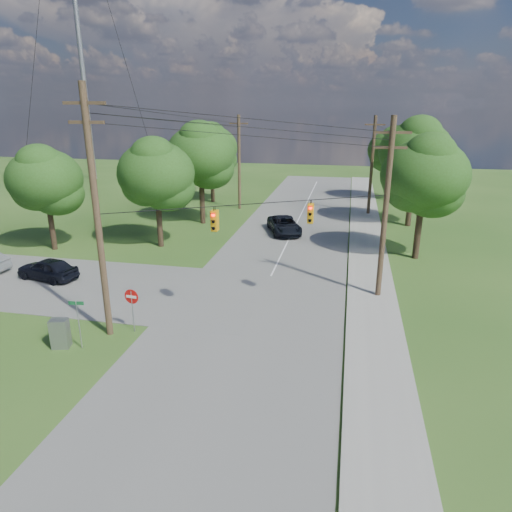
% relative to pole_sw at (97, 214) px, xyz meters
% --- Properties ---
extents(ground, '(140.00, 140.00, 0.00)m').
position_rel_pole_sw_xyz_m(ground, '(4.60, -0.40, -6.23)').
color(ground, '#2D541C').
rests_on(ground, ground).
extents(main_road, '(10.00, 100.00, 0.03)m').
position_rel_pole_sw_xyz_m(main_road, '(6.60, 4.60, -6.21)').
color(main_road, gray).
rests_on(main_road, ground).
extents(sidewalk_east, '(2.60, 100.00, 0.12)m').
position_rel_pole_sw_xyz_m(sidewalk_east, '(13.30, 4.60, -6.17)').
color(sidewalk_east, '#A3A198').
rests_on(sidewalk_east, ground).
extents(pole_sw, '(2.00, 0.32, 12.00)m').
position_rel_pole_sw_xyz_m(pole_sw, '(0.00, 0.00, 0.00)').
color(pole_sw, brown).
rests_on(pole_sw, ground).
extents(pole_ne, '(2.00, 0.32, 10.50)m').
position_rel_pole_sw_xyz_m(pole_ne, '(13.50, 7.60, -0.76)').
color(pole_ne, brown).
rests_on(pole_ne, ground).
extents(pole_north_e, '(2.00, 0.32, 10.00)m').
position_rel_pole_sw_xyz_m(pole_north_e, '(13.50, 29.60, -1.10)').
color(pole_north_e, brown).
rests_on(pole_north_e, ground).
extents(pole_north_w, '(2.00, 0.32, 10.00)m').
position_rel_pole_sw_xyz_m(pole_north_w, '(-0.40, 29.60, -1.10)').
color(pole_north_w, brown).
rests_on(pole_north_w, ground).
extents(power_lines, '(13.93, 29.62, 4.93)m').
position_rel_pole_sw_xyz_m(power_lines, '(6.10, 11.14, 2.93)').
color(power_lines, black).
rests_on(power_lines, ground).
extents(traffic_signals, '(4.91, 3.27, 1.05)m').
position_rel_pole_sw_xyz_m(traffic_signals, '(7.15, 4.03, -0.73)').
color(traffic_signals, '#E9A40D').
rests_on(traffic_signals, ground).
extents(radio_mast, '(0.70, 0.70, 45.00)m').
position_rel_pole_sw_xyz_m(radio_mast, '(-27.40, 45.60, 16.27)').
color(radio_mast, gray).
rests_on(radio_mast, ground).
extents(tree_w_near, '(6.00, 6.00, 8.40)m').
position_rel_pole_sw_xyz_m(tree_w_near, '(-3.40, 14.60, -0.30)').
color(tree_w_near, '#3D2E1E').
rests_on(tree_w_near, ground).
extents(tree_w_mid, '(6.40, 6.40, 9.22)m').
position_rel_pole_sw_xyz_m(tree_w_mid, '(-2.40, 22.60, 0.35)').
color(tree_w_mid, '#3D2E1E').
rests_on(tree_w_mid, ground).
extents(tree_w_far, '(6.00, 6.00, 8.73)m').
position_rel_pole_sw_xyz_m(tree_w_far, '(-4.40, 32.60, 0.02)').
color(tree_w_far, '#3D2E1E').
rests_on(tree_w_far, ground).
extents(tree_e_near, '(6.20, 6.20, 8.81)m').
position_rel_pole_sw_xyz_m(tree_e_near, '(16.60, 15.60, 0.02)').
color(tree_e_near, '#3D2E1E').
rests_on(tree_e_near, ground).
extents(tree_e_mid, '(6.60, 6.60, 9.64)m').
position_rel_pole_sw_xyz_m(tree_e_mid, '(17.10, 25.60, 0.68)').
color(tree_e_mid, '#3D2E1E').
rests_on(tree_e_mid, ground).
extents(tree_e_far, '(5.80, 5.80, 8.32)m').
position_rel_pole_sw_xyz_m(tree_e_far, '(16.10, 37.60, -0.31)').
color(tree_e_far, '#3D2E1E').
rests_on(tree_e_far, ground).
extents(tree_cross_n, '(5.60, 5.60, 7.91)m').
position_rel_pole_sw_xyz_m(tree_cross_n, '(-11.40, 12.10, -0.63)').
color(tree_cross_n, '#3D2E1E').
rests_on(tree_cross_n, ground).
extents(car_cross_dark, '(4.47, 2.49, 1.44)m').
position_rel_pole_sw_xyz_m(car_cross_dark, '(-7.74, 6.10, -5.48)').
color(car_cross_dark, black).
rests_on(car_cross_dark, cross_road).
extents(car_main_north, '(4.04, 5.74, 1.45)m').
position_rel_pole_sw_xyz_m(car_main_north, '(5.91, 20.51, -5.47)').
color(car_main_north, black).
rests_on(car_main_north, main_road).
extents(control_cabinet, '(0.92, 0.76, 1.45)m').
position_rel_pole_sw_xyz_m(control_cabinet, '(-1.60, -1.69, -5.50)').
color(control_cabinet, gray).
rests_on(control_cabinet, ground).
extents(do_not_enter_sign, '(0.77, 0.13, 2.32)m').
position_rel_pole_sw_xyz_m(do_not_enter_sign, '(1.10, 0.48, -4.53)').
color(do_not_enter_sign, gray).
rests_on(do_not_enter_sign, ground).
extents(street_name_sign, '(0.72, 0.12, 2.42)m').
position_rel_pole_sw_xyz_m(street_name_sign, '(-0.63, -1.54, -4.67)').
color(street_name_sign, gray).
rests_on(street_name_sign, ground).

